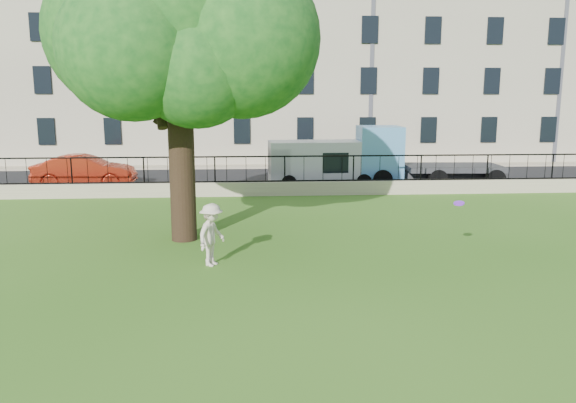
{
  "coord_description": "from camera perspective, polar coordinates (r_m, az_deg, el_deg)",
  "views": [
    {
      "loc": [
        -1.55,
        -12.01,
        4.19
      ],
      "look_at": [
        -0.46,
        3.5,
        1.3
      ],
      "focal_mm": 35.0,
      "sensor_mm": 36.0,
      "label": 1
    }
  ],
  "objects": [
    {
      "name": "ground",
      "position": [
        12.81,
        3.18,
        -8.59
      ],
      "size": [
        120.0,
        120.0,
        0.0
      ],
      "primitive_type": "plane",
      "color": "#346618",
      "rests_on": "ground"
    },
    {
      "name": "man",
      "position": [
        14.24,
        -7.75,
        -3.37
      ],
      "size": [
        1.01,
        1.19,
        1.59
      ],
      "primitive_type": "imported",
      "rotation": [
        0.0,
        0.0,
        1.08
      ],
      "color": "beige",
      "rests_on": "ground"
    },
    {
      "name": "blue_truck",
      "position": [
        27.92,
        14.07,
        4.51
      ],
      "size": [
        6.9,
        2.78,
        2.84
      ],
      "primitive_type": "cube",
      "rotation": [
        0.0,
        0.0,
        -0.06
      ],
      "color": "#5896CE",
      "rests_on": "street"
    },
    {
      "name": "sidewalk",
      "position": [
        34.19,
        -1.4,
        3.58
      ],
      "size": [
        60.0,
        1.4,
        0.12
      ],
      "primitive_type": "cube",
      "color": "tan",
      "rests_on": "ground"
    },
    {
      "name": "iron_railing",
      "position": [
        24.25,
        -0.33,
        3.32
      ],
      "size": [
        50.0,
        0.05,
        1.13
      ],
      "color": "black",
      "rests_on": "retaining_wall"
    },
    {
      "name": "tree",
      "position": [
        16.82,
        -11.65,
        17.68
      ],
      "size": [
        7.87,
        6.07,
        9.63
      ],
      "color": "black",
      "rests_on": "ground"
    },
    {
      "name": "frisbee",
      "position": [
        14.75,
        16.98,
        -0.17
      ],
      "size": [
        0.28,
        0.29,
        0.12
      ],
      "primitive_type": "cylinder",
      "rotation": [
        0.21,
        -0.14,
        -0.06
      ],
      "color": "#8928E7"
    },
    {
      "name": "street",
      "position": [
        29.05,
        -0.93,
        2.24
      ],
      "size": [
        60.0,
        9.0,
        0.01
      ],
      "primitive_type": "cube",
      "color": "black",
      "rests_on": "ground"
    },
    {
      "name": "red_sedan",
      "position": [
        28.25,
        -19.95,
        2.92
      ],
      "size": [
        4.68,
        1.75,
        1.53
      ],
      "primitive_type": "imported",
      "rotation": [
        0.0,
        0.0,
        1.6
      ],
      "color": "#AC2915",
      "rests_on": "street"
    },
    {
      "name": "retaining_wall",
      "position": [
        24.37,
        -0.33,
        1.34
      ],
      "size": [
        50.0,
        0.4,
        0.6
      ],
      "primitive_type": "cube",
      "color": "tan",
      "rests_on": "ground"
    },
    {
      "name": "white_van",
      "position": [
        26.83,
        3.61,
        3.85
      ],
      "size": [
        5.22,
        2.18,
        2.16
      ],
      "primitive_type": "cube",
      "rotation": [
        0.0,
        0.0,
        0.03
      ],
      "color": "silver",
      "rests_on": "street"
    },
    {
      "name": "building_row",
      "position": [
        39.7,
        -1.84,
        14.46
      ],
      "size": [
        56.4,
        10.4,
        13.8
      ],
      "color": "beige",
      "rests_on": "ground"
    }
  ]
}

